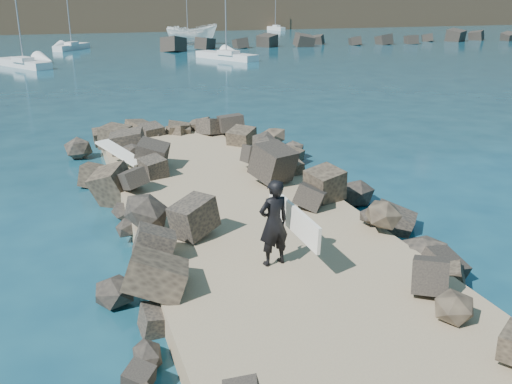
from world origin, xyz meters
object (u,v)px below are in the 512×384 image
at_px(sailboat_d, 188,33).
at_px(boat_imported, 192,34).
at_px(surfer_with_board, 276,222).
at_px(surfboard_resting, 121,156).

bearing_deg(sailboat_d, boat_imported, -100.63).
relative_size(surfer_with_board, sailboat_d, 0.30).
bearing_deg(boat_imported, surfer_with_board, 175.62).
height_order(boat_imported, surfer_with_board, boat_imported).
xyz_separation_m(surfboard_resting, sailboat_d, (18.89, 74.49, -0.69)).
distance_m(surfboard_resting, sailboat_d, 76.86).
distance_m(boat_imported, surfer_with_board, 66.72).
bearing_deg(boat_imported, sailboat_d, -3.59).
xyz_separation_m(boat_imported, sailboat_d, (3.31, 17.61, -0.95)).
relative_size(surfboard_resting, surfer_with_board, 0.89).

